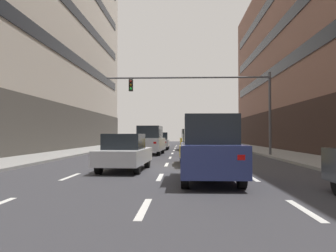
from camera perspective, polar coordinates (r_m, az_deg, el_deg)
ground_plane at (r=14.92m, az=-0.60°, el=-7.36°), size 120.00×120.00×0.00m
lane_stripe_l1_s3 at (r=12.59m, az=-16.50°, el=-8.37°), size 0.16×2.00×0.01m
lane_stripe_l1_s4 at (r=17.37m, az=-11.11°, el=-6.49°), size 0.16×2.00×0.01m
lane_stripe_l1_s5 at (r=22.25m, az=-8.07°, el=-5.40°), size 0.16×2.00×0.01m
lane_stripe_l1_s6 at (r=27.17m, az=-6.14°, el=-4.69°), size 0.16×2.00×0.01m
lane_stripe_l1_s7 at (r=32.12m, az=-4.80°, el=-4.20°), size 0.16×2.00×0.01m
lane_stripe_l1_s8 at (r=37.08m, az=-3.83°, el=-3.84°), size 0.16×2.00×0.01m
lane_stripe_l1_s9 at (r=42.05m, az=-3.08°, el=-3.56°), size 0.16×2.00×0.01m
lane_stripe_l1_s10 at (r=47.02m, az=-2.49°, el=-3.34°), size 0.16×2.00×0.01m
lane_stripe_l2_s2 at (r=7.04m, az=-4.18°, el=-13.98°), size 0.16×2.00×0.01m
lane_stripe_l2_s3 at (r=11.95m, az=-1.38°, el=-8.81°), size 0.16×2.00×0.01m
lane_stripe_l2_s4 at (r=16.91m, az=-0.24°, el=-6.65°), size 0.16×2.00×0.01m
lane_stripe_l2_s5 at (r=21.89m, az=0.38°, el=-5.48°), size 0.16×2.00×0.01m
lane_stripe_l2_s6 at (r=26.88m, az=0.77°, el=-4.74°), size 0.16×2.00×0.01m
lane_stripe_l2_s7 at (r=31.87m, az=1.03°, el=-4.23°), size 0.16×2.00×0.01m
lane_stripe_l2_s8 at (r=36.87m, az=1.22°, el=-3.86°), size 0.16×2.00×0.01m
lane_stripe_l2_s9 at (r=41.86m, az=1.37°, el=-3.57°), size 0.16×2.00×0.01m
lane_stripe_l2_s10 at (r=46.86m, az=1.49°, el=-3.35°), size 0.16×2.00×0.01m
lane_stripe_l3_s2 at (r=7.42m, az=22.45°, el=-13.22°), size 0.16×2.00×0.01m
lane_stripe_l3_s3 at (r=12.18m, az=14.29°, el=-8.63°), size 0.16×2.00×0.01m
lane_stripe_l3_s4 at (r=17.07m, az=10.82°, el=-6.58°), size 0.16×2.00×0.01m
lane_stripe_l3_s5 at (r=22.02m, az=8.92°, el=-5.44°), size 0.16×2.00×0.01m
lane_stripe_l3_s6 at (r=26.98m, az=7.72°, el=-4.71°), size 0.16×2.00×0.01m
lane_stripe_l3_s7 at (r=31.96m, az=6.90°, el=-4.21°), size 0.16×2.00×0.01m
lane_stripe_l3_s8 at (r=36.94m, az=6.29°, el=-3.84°), size 0.16×2.00×0.01m
lane_stripe_l3_s9 at (r=41.93m, az=5.84°, el=-3.56°), size 0.16×2.00×0.01m
lane_stripe_l3_s10 at (r=46.91m, az=5.48°, el=-3.34°), size 0.16×2.00×0.01m
taxi_driving_0 at (r=32.64m, az=3.75°, el=-2.36°), size 1.96×4.34×2.24m
taxi_driving_1 at (r=16.66m, az=5.16°, el=-4.08°), size 1.88×4.22×1.73m
car_driving_2 at (r=10.81m, az=7.12°, el=-3.94°), size 1.85×4.41×2.13m
car_driving_3 at (r=33.66m, az=-1.49°, el=-2.63°), size 1.99×4.66×1.74m
car_driving_4 at (r=14.12m, az=-7.44°, el=-4.56°), size 1.92×4.23×1.56m
car_driving_5 at (r=25.25m, az=-3.09°, el=-2.49°), size 2.11×4.59×2.18m
traffic_signal_0 at (r=23.56m, az=7.91°, el=5.41°), size 11.58×0.35×5.75m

